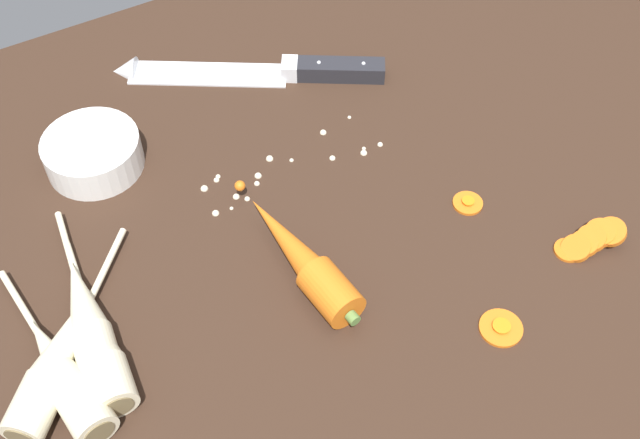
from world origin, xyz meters
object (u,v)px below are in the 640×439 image
object	(u,v)px
carrot_slice_stack	(589,240)
parsnip_back	(86,316)
prep_bowl	(93,152)
parsnip_mid_right	(63,374)
carrot_slice_stray_mid	(501,327)
parsnip_front	(99,347)
carrot_slice_stray_near	(468,202)
parsnip_mid_left	(57,359)
chefs_knife	(244,70)
whole_carrot	(302,259)

from	to	relation	value
carrot_slice_stack	parsnip_back	bearing A→B (deg)	161.26
carrot_slice_stack	prep_bowl	world-z (taller)	prep_bowl
parsnip_mid_right	carrot_slice_stray_mid	distance (cm)	41.52
carrot_slice_stray_mid	prep_bowl	xyz separation A→B (cm)	(-26.85, 40.46, 1.79)
parsnip_front	carrot_slice_stray_near	xyz separation A→B (cm)	(41.50, -1.79, -1.62)
parsnip_mid_right	carrot_slice_stack	xyz separation A→B (cm)	(52.86, -11.65, -1.00)
parsnip_back	carrot_slice_stack	xyz separation A→B (cm)	(48.96, -16.61, -1.00)
parsnip_front	parsnip_mid_left	distance (cm)	3.87
parsnip_back	carrot_slice_stack	distance (cm)	51.71
parsnip_mid_right	carrot_slice_stray_near	bearing A→B (deg)	-0.89
parsnip_front	parsnip_back	distance (cm)	3.88
parsnip_mid_left	chefs_knife	bearing A→B (deg)	41.04
whole_carrot	carrot_slice_stray_near	xyz separation A→B (cm)	(20.17, -1.16, -1.74)
carrot_slice_stray_mid	parsnip_mid_right	bearing A→B (deg)	158.48
whole_carrot	carrot_slice_stray_mid	world-z (taller)	whole_carrot
parsnip_back	carrot_slice_stray_mid	bearing A→B (deg)	-30.17
parsnip_front	carrot_slice_stray_mid	distance (cm)	38.44
parsnip_back	carrot_slice_stack	bearing A→B (deg)	-18.74
carrot_slice_stray_near	prep_bowl	size ratio (longest dim) A/B	0.30
parsnip_mid_right	carrot_slice_stack	size ratio (longest dim) A/B	2.89
chefs_knife	carrot_slice_stray_near	size ratio (longest dim) A/B	9.40
parsnip_mid_left	carrot_slice_stray_mid	world-z (taller)	parsnip_mid_left
prep_bowl	carrot_slice_stray_mid	bearing A→B (deg)	-56.43
chefs_knife	parsnip_mid_right	xyz separation A→B (cm)	(-33.55, -30.96, 1.33)
carrot_slice_stack	parsnip_mid_right	bearing A→B (deg)	167.57
parsnip_mid_left	carrot_slice_stray_near	bearing A→B (deg)	-3.12
parsnip_mid_left	parsnip_back	bearing A→B (deg)	39.44
carrot_slice_stray_mid	prep_bowl	bearing A→B (deg)	123.57
whole_carrot	parsnip_mid_left	size ratio (longest dim) A/B	1.12
whole_carrot	parsnip_mid_right	distance (cm)	25.15
carrot_slice_stray_mid	prep_bowl	distance (cm)	48.59
parsnip_front	whole_carrot	bearing A→B (deg)	-1.67
whole_carrot	parsnip_mid_right	xyz separation A→B (cm)	(-25.15, -0.46, -0.12)
chefs_knife	parsnip_mid_left	distance (cm)	44.49
whole_carrot	prep_bowl	bearing A→B (deg)	118.39
carrot_slice_stray_near	carrot_slice_stray_mid	world-z (taller)	same
carrot_slice_stray_mid	parsnip_front	bearing A→B (deg)	154.89
parsnip_mid_right	carrot_slice_stray_mid	bearing A→B (deg)	-21.52
parsnip_back	whole_carrot	bearing A→B (deg)	-11.96
carrot_slice_stray_near	parsnip_mid_left	bearing A→B (deg)	176.88
parsnip_front	parsnip_mid_right	xyz separation A→B (cm)	(-3.82, -1.08, -0.00)
parsnip_back	parsnip_mid_right	bearing A→B (deg)	-128.18
prep_bowl	parsnip_mid_right	bearing A→B (deg)	-114.97
chefs_knife	parsnip_back	xyz separation A→B (cm)	(-29.65, -26.00, 1.33)
parsnip_mid_left	parsnip_back	xyz separation A→B (cm)	(3.89, 3.20, 0.00)
whole_carrot	prep_bowl	xyz separation A→B (cm)	(-13.40, 24.78, 0.05)
parsnip_back	prep_bowl	xyz separation A→B (cm)	(7.85, 20.28, 0.17)
parsnip_front	prep_bowl	world-z (taller)	same
carrot_slice_stray_near	carrot_slice_stray_mid	size ratio (longest dim) A/B	0.77
parsnip_mid_left	prep_bowl	distance (cm)	26.25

